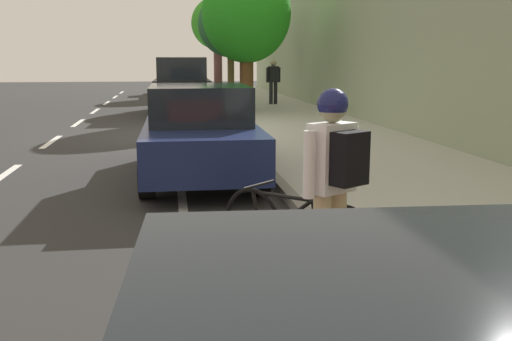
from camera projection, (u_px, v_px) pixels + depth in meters
ground at (170, 134)px, 15.20m from camera, size 73.89×73.89×0.00m
sidewalk at (309, 129)px, 15.71m from camera, size 3.99×46.18×0.14m
curb_edge at (232, 131)px, 15.42m from camera, size 0.16×46.18×0.14m
lane_stripe_centre at (51, 142)px, 13.84m from camera, size 0.14×44.20×0.01m
lane_stripe_bike_edge at (176, 134)px, 15.22m from camera, size 0.12×46.18×0.01m
building_facade at (392, 34)px, 15.56m from camera, size 0.50×46.18×5.19m
parked_sedan_dark_blue_second at (200, 133)px, 9.53m from camera, size 1.86×4.41×1.52m
parked_suv_black_mid at (182, 85)px, 21.04m from camera, size 2.03×4.73×1.99m
parked_pickup_white_far at (181, 78)px, 32.36m from camera, size 2.07×5.32×1.95m
bicycle_at_curb at (296, 229)px, 5.44m from camera, size 1.21×1.30×0.75m
cyclist_with_backpack at (334, 168)px, 4.89m from camera, size 0.55×0.52×1.70m
street_tree_mid_block at (246, 14)px, 19.88m from camera, size 3.05×3.05×5.00m
street_tree_far_end at (230, 25)px, 25.04m from camera, size 2.79×2.79×4.68m
street_tree_corner at (217, 24)px, 31.66m from camera, size 2.84×2.84×5.11m
pedestrian_on_phone at (273, 79)px, 23.37m from camera, size 0.60×0.32×1.76m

